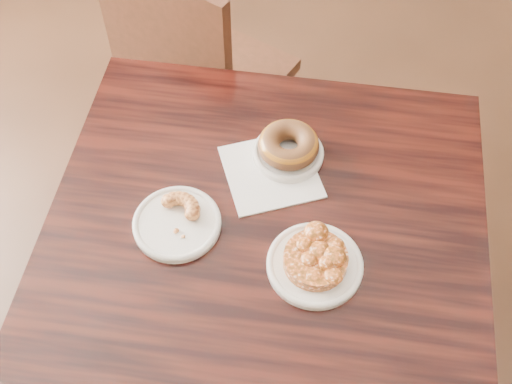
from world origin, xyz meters
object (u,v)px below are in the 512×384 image
at_px(cruller_fragment, 176,218).
at_px(glazed_donut, 289,145).
at_px(cafe_table, 262,316).
at_px(chair_far, 212,77).
at_px(apple_fritter, 316,258).

bearing_deg(cruller_fragment, glazed_donut, 59.79).
height_order(cafe_table, glazed_donut, glazed_donut).
relative_size(chair_far, cruller_fragment, 9.28).
bearing_deg(glazed_donut, chair_far, 131.99).
bearing_deg(chair_far, glazed_donut, 143.12).
bearing_deg(cafe_table, chair_far, 109.99).
relative_size(apple_fritter, cruller_fragment, 1.58).
bearing_deg(chair_far, cafe_table, 134.53).
relative_size(chair_far, glazed_donut, 7.42).
xyz_separation_m(cafe_table, cruller_fragment, (-0.16, -0.05, 0.40)).
xyz_separation_m(glazed_donut, cruller_fragment, (-0.13, -0.23, -0.01)).
bearing_deg(apple_fritter, glazed_donut, 121.14).
relative_size(chair_far, apple_fritter, 5.87).
height_order(cafe_table, apple_fritter, apple_fritter).
bearing_deg(chair_far, apple_fritter, 139.75).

